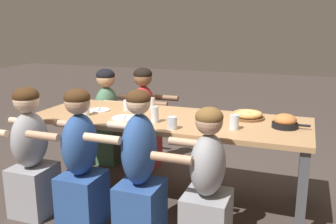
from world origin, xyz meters
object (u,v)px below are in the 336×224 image
object	(u,v)px
drinking_glass_a	(155,114)
diner_near_midleft	(80,164)
diner_near_center	(139,172)
diner_near_midright	(207,187)
diner_far_midleft	(144,122)
diner_near_left	(31,157)
drinking_glass_b	(152,104)
drinking_glass_e	(172,124)
drinking_glass_c	(234,123)
drinking_glass_d	(85,108)
cocktail_glass_blue	(127,106)
diner_far_left	(107,119)
empty_plate_b	(99,110)
skillet_bowl	(285,122)
pizza_board_main	(247,115)
empty_plate_a	(125,118)

from	to	relation	value
drinking_glass_a	diner_near_midleft	size ratio (longest dim) A/B	0.12
diner_near_center	diner_near_midright	bearing A→B (deg)	-90.00
diner_near_midright	diner_near_center	distance (m)	0.52
diner_far_midleft	diner_near_left	bearing A→B (deg)	-18.77
drinking_glass_b	diner_far_midleft	xyz separation A→B (m)	(-0.25, 0.36, -0.30)
drinking_glass_e	diner_far_midleft	xyz separation A→B (m)	(-0.69, 0.99, -0.30)
drinking_glass_c	drinking_glass_d	distance (m)	1.35
cocktail_glass_blue	diner_far_left	bearing A→B (deg)	134.80
empty_plate_b	diner_near_left	xyz separation A→B (m)	(-0.27, -0.67, -0.27)
skillet_bowl	drinking_glass_a	distance (m)	1.06
drinking_glass_c	diner_near_left	bearing A→B (deg)	-163.02
skillet_bowl	drinking_glass_e	distance (m)	0.91
diner_near_center	drinking_glass_a	bearing A→B (deg)	7.59
drinking_glass_c	diner_near_midleft	world-z (taller)	diner_near_midleft
empty_plate_b	diner_near_left	bearing A→B (deg)	-111.97
drinking_glass_c	diner_near_midleft	bearing A→B (deg)	-156.38
diner_far_midleft	drinking_glass_e	bearing A→B (deg)	34.88
drinking_glass_a	drinking_glass_e	world-z (taller)	drinking_glass_a
cocktail_glass_blue	drinking_glass_c	distance (m)	1.12
skillet_bowl	diner_far_left	size ratio (longest dim) A/B	0.27
drinking_glass_a	drinking_glass_e	xyz separation A→B (m)	(0.21, -0.14, -0.03)
drinking_glass_e	diner_near_left	world-z (taller)	diner_near_left
drinking_glass_b	diner_far_left	world-z (taller)	diner_far_left
diner_far_midleft	diner_far_left	distance (m)	0.46
drinking_glass_d	diner_near_midright	xyz separation A→B (m)	(1.26, -0.47, -0.37)
cocktail_glass_blue	diner_near_midleft	distance (m)	0.84
drinking_glass_a	diner_far_left	distance (m)	1.31
diner_near_left	diner_far_midleft	bearing A→B (deg)	-18.77
drinking_glass_c	drinking_glass_e	size ratio (longest dim) A/B	1.17
skillet_bowl	diner_far_left	bearing A→B (deg)	162.13
drinking_glass_e	diner_near_midright	size ratio (longest dim) A/B	0.10
skillet_bowl	diner_near_midleft	distance (m)	1.66
pizza_board_main	drinking_glass_e	xyz separation A→B (m)	(-0.51, -0.54, 0.01)
drinking_glass_d	diner_near_midright	size ratio (longest dim) A/B	0.13
diner_far_midleft	diner_near_center	world-z (taller)	diner_near_center
pizza_board_main	drinking_glass_a	world-z (taller)	drinking_glass_a
skillet_bowl	diner_far_midleft	world-z (taller)	diner_far_midleft
empty_plate_a	diner_near_left	xyz separation A→B (m)	(-0.63, -0.49, -0.27)
diner_near_midleft	diner_near_left	distance (m)	0.48
drinking_glass_a	diner_far_midleft	world-z (taller)	diner_far_midleft
pizza_board_main	diner_near_center	world-z (taller)	diner_near_center
diner_near_midright	diner_near_midleft	size ratio (longest dim) A/B	0.94
drinking_glass_c	diner_far_midleft	world-z (taller)	diner_far_midleft
empty_plate_a	diner_far_midleft	bearing A→B (deg)	102.79
pizza_board_main	diner_near_midright	bearing A→B (deg)	-98.83
diner_far_midleft	diner_near_center	bearing A→B (deg)	22.51
pizza_board_main	empty_plate_b	distance (m)	1.39
pizza_board_main	drinking_glass_c	world-z (taller)	drinking_glass_c
diner_far_left	drinking_glass_e	bearing A→B (deg)	49.27
diner_near_midright	diner_far_left	xyz separation A→B (m)	(-1.52, 1.31, 0.03)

